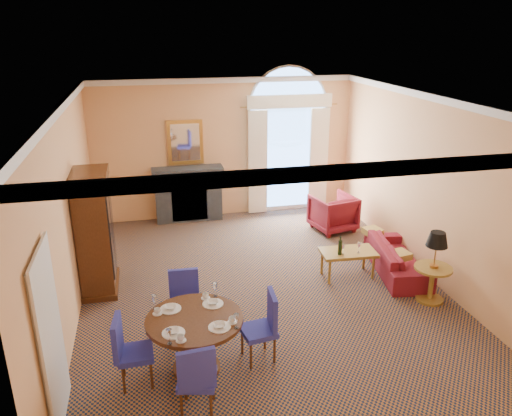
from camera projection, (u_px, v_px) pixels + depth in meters
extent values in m
plane|color=#13223E|center=(262.00, 288.00, 8.61)|extent=(7.50, 7.50, 0.00)
cube|color=#F2B173|center=(225.00, 149.00, 11.50)|extent=(6.00, 0.04, 3.20)
cube|color=#F2B173|center=(68.00, 216.00, 7.44)|extent=(0.04, 7.50, 3.20)
cube|color=#F2B173|center=(430.00, 188.00, 8.69)|extent=(0.04, 7.50, 3.20)
cube|color=silver|center=(263.00, 101.00, 7.51)|extent=(6.00, 7.50, 0.04)
cube|color=white|center=(263.00, 105.00, 7.53)|extent=(6.00, 7.50, 0.12)
cube|color=white|center=(51.00, 341.00, 5.45)|extent=(0.08, 0.90, 2.06)
cube|color=#373B41|center=(188.00, 195.00, 11.47)|extent=(1.50, 0.40, 1.20)
cube|color=#373B41|center=(187.00, 169.00, 11.22)|extent=(1.60, 0.46, 0.08)
cube|color=gold|center=(185.00, 142.00, 11.21)|extent=(0.80, 0.04, 1.00)
cube|color=white|center=(185.00, 142.00, 11.19)|extent=(0.64, 0.02, 0.84)
cube|color=white|center=(287.00, 160.00, 11.91)|extent=(1.90, 0.04, 2.50)
cube|color=#84ABDD|center=(287.00, 160.00, 11.90)|extent=(1.70, 0.02, 2.30)
cylinder|color=white|center=(288.00, 107.00, 11.48)|extent=(1.90, 0.04, 1.90)
cube|color=white|center=(258.00, 163.00, 11.65)|extent=(0.45, 0.06, 2.45)
cube|color=white|center=(319.00, 159.00, 11.96)|extent=(0.45, 0.06, 2.45)
cube|color=white|center=(290.00, 101.00, 11.32)|extent=(2.00, 0.08, 0.30)
cube|color=#3E200E|center=(95.00, 237.00, 8.32)|extent=(0.53, 0.96, 1.91)
cube|color=#3E200E|center=(88.00, 177.00, 7.97)|extent=(0.59, 1.05, 0.15)
cube|color=#3E200E|center=(101.00, 285.00, 8.63)|extent=(0.59, 1.05, 0.10)
cylinder|color=#3E200E|center=(194.00, 320.00, 6.32)|extent=(1.25, 1.25, 0.05)
cylinder|color=#3E200E|center=(196.00, 346.00, 6.46)|extent=(0.17, 0.17, 0.73)
cylinder|color=#3E200E|center=(197.00, 367.00, 6.57)|extent=(0.62, 0.62, 0.06)
cylinder|color=white|center=(213.00, 304.00, 6.63)|extent=(0.28, 0.28, 0.01)
imported|color=white|center=(213.00, 302.00, 6.62)|extent=(0.15, 0.15, 0.04)
imported|color=white|center=(206.00, 296.00, 6.75)|extent=(0.09, 0.09, 0.07)
cylinder|color=white|center=(171.00, 309.00, 6.51)|extent=(0.28, 0.28, 0.01)
imported|color=white|center=(170.00, 307.00, 6.50)|extent=(0.15, 0.15, 0.04)
imported|color=white|center=(157.00, 311.00, 6.39)|extent=(0.09, 0.09, 0.07)
cylinder|color=white|center=(174.00, 333.00, 6.00)|extent=(0.28, 0.28, 0.01)
imported|color=white|center=(173.00, 331.00, 5.99)|extent=(0.15, 0.15, 0.04)
imported|color=white|center=(181.00, 338.00, 5.84)|extent=(0.09, 0.09, 0.07)
cylinder|color=white|center=(219.00, 327.00, 6.11)|extent=(0.28, 0.28, 0.01)
imported|color=white|center=(219.00, 325.00, 6.11)|extent=(0.15, 0.15, 0.04)
imported|color=white|center=(232.00, 319.00, 6.21)|extent=(0.09, 0.09, 0.07)
cube|color=#272A9B|center=(187.00, 309.00, 7.18)|extent=(0.53, 0.53, 0.07)
cube|color=#272A9B|center=(184.00, 285.00, 7.26)|extent=(0.43, 0.08, 0.51)
cylinder|color=#3E200E|center=(194.00, 314.00, 7.48)|extent=(0.03, 0.03, 0.39)
cylinder|color=#3E200E|center=(173.00, 320.00, 7.33)|extent=(0.03, 0.03, 0.39)
cylinder|color=#3E200E|center=(202.00, 326.00, 7.20)|extent=(0.03, 0.03, 0.39)
cylinder|color=#3E200E|center=(180.00, 332.00, 7.05)|extent=(0.03, 0.03, 0.39)
cube|color=#272A9B|center=(197.00, 379.00, 5.75)|extent=(0.52, 0.52, 0.07)
cube|color=#272A9B|center=(197.00, 370.00, 5.47)|extent=(0.43, 0.10, 0.51)
cylinder|color=#3E200E|center=(182.00, 406.00, 5.67)|extent=(0.03, 0.03, 0.39)
cylinder|color=#3E200E|center=(211.00, 406.00, 5.67)|extent=(0.03, 0.03, 0.39)
cylinder|color=#3E200E|center=(186.00, 386.00, 5.99)|extent=(0.03, 0.03, 0.39)
cylinder|color=#3E200E|center=(214.00, 386.00, 5.99)|extent=(0.03, 0.03, 0.39)
cube|color=#272A9B|center=(258.00, 331.00, 6.66)|extent=(0.49, 0.49, 0.07)
cube|color=#272A9B|center=(272.00, 311.00, 6.62)|extent=(0.09, 0.43, 0.51)
cylinder|color=#3E200E|center=(275.00, 350.00, 6.65)|extent=(0.03, 0.03, 0.39)
cylinder|color=#3E200E|center=(265.00, 336.00, 6.95)|extent=(0.03, 0.03, 0.39)
cylinder|color=#3E200E|center=(251.00, 356.00, 6.54)|extent=(0.03, 0.03, 0.39)
cylinder|color=#3E200E|center=(242.00, 342.00, 6.83)|extent=(0.03, 0.03, 0.39)
cube|color=#272A9B|center=(136.00, 354.00, 6.20)|extent=(0.44, 0.44, 0.07)
cube|color=#272A9B|center=(117.00, 338.00, 6.04)|extent=(0.11, 0.44, 0.51)
cylinder|color=#3E200E|center=(123.00, 363.00, 6.39)|extent=(0.03, 0.03, 0.39)
cylinder|color=#3E200E|center=(124.00, 380.00, 6.09)|extent=(0.03, 0.03, 0.39)
cylinder|color=#3E200E|center=(150.00, 359.00, 6.47)|extent=(0.03, 0.03, 0.39)
cylinder|color=#3E200E|center=(152.00, 376.00, 6.17)|extent=(0.03, 0.03, 0.39)
imported|color=maroon|center=(397.00, 258.00, 9.11)|extent=(1.04, 1.98, 0.55)
imported|color=maroon|center=(333.00, 213.00, 10.96)|extent=(1.02, 1.04, 0.80)
cube|color=olive|center=(348.00, 252.00, 8.88)|extent=(1.01, 0.60, 0.05)
cylinder|color=olive|center=(330.00, 272.00, 8.70)|extent=(0.05, 0.05, 0.43)
cylinder|color=olive|center=(373.00, 268.00, 8.88)|extent=(0.05, 0.05, 0.43)
cylinder|color=olive|center=(322.00, 263.00, 9.06)|extent=(0.05, 0.05, 0.43)
cylinder|color=olive|center=(364.00, 258.00, 9.23)|extent=(0.05, 0.05, 0.43)
cylinder|color=olive|center=(433.00, 268.00, 8.05)|extent=(0.61, 0.61, 0.04)
cylinder|color=olive|center=(431.00, 285.00, 8.15)|extent=(0.08, 0.08, 0.57)
cylinder|color=olive|center=(429.00, 299.00, 8.24)|extent=(0.44, 0.44, 0.04)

